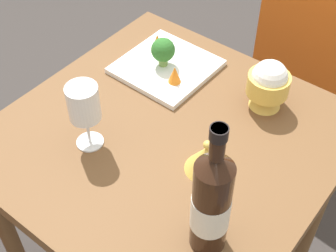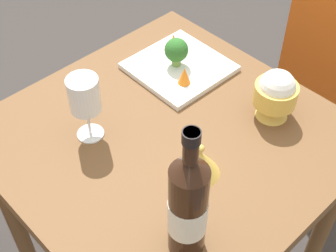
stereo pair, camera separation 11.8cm
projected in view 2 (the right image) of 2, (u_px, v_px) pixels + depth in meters
dining_table at (168, 159)px, 1.28m from camera, size 0.80×0.80×0.73m
wine_bottle at (188, 207)px, 0.89m from camera, size 0.08×0.08×0.34m
wine_glass at (84, 96)px, 1.11m from camera, size 0.08×0.08×0.18m
rice_bowl at (276, 94)px, 1.20m from camera, size 0.11×0.11×0.14m
rice_bowl_lid at (199, 162)px, 1.09m from camera, size 0.10×0.10×0.09m
serving_plate at (179, 67)px, 1.38m from camera, size 0.25×0.25×0.02m
broccoli_floret at (176, 51)px, 1.34m from camera, size 0.07×0.07×0.09m
carrot_garnish_left at (174, 42)px, 1.41m from camera, size 0.03×0.03×0.05m
carrot_garnish_right at (184, 76)px, 1.30m from camera, size 0.04×0.04×0.05m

